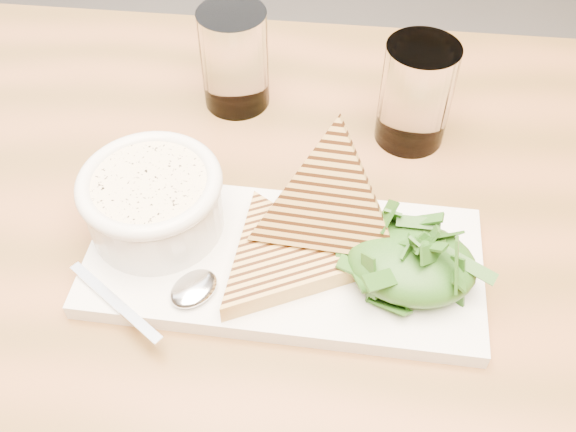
% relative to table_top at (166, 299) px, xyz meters
% --- Properties ---
extents(floor, '(6.00, 6.00, 0.00)m').
position_rel_table_top_xyz_m(floor, '(-0.03, 0.19, -0.74)').
color(floor, slate).
rests_on(floor, ground).
extents(table_top, '(1.40, 1.00, 0.04)m').
position_rel_table_top_xyz_m(table_top, '(0.00, 0.00, 0.00)').
color(table_top, brown).
rests_on(table_top, ground).
extents(platter, '(0.37, 0.18, 0.02)m').
position_rel_table_top_xyz_m(platter, '(0.10, 0.04, 0.03)').
color(platter, white).
rests_on(platter, table_top).
extents(soup_bowl, '(0.12, 0.12, 0.05)m').
position_rel_table_top_xyz_m(soup_bowl, '(-0.02, 0.06, 0.06)').
color(soup_bowl, white).
rests_on(soup_bowl, platter).
extents(soup, '(0.10, 0.10, 0.01)m').
position_rel_table_top_xyz_m(soup, '(-0.02, 0.06, 0.09)').
color(soup, beige).
rests_on(soup, soup_bowl).
extents(bowl_rim, '(0.13, 0.13, 0.01)m').
position_rel_table_top_xyz_m(bowl_rim, '(-0.02, 0.06, 0.09)').
color(bowl_rim, white).
rests_on(bowl_rim, soup_bowl).
extents(sandwich_flat, '(0.21, 0.21, 0.02)m').
position_rel_table_top_xyz_m(sandwich_flat, '(0.10, 0.03, 0.05)').
color(sandwich_flat, tan).
rests_on(sandwich_flat, platter).
extents(sandwich_lean, '(0.16, 0.16, 0.18)m').
position_rel_table_top_xyz_m(sandwich_lean, '(0.14, 0.07, 0.09)').
color(sandwich_lean, tan).
rests_on(sandwich_lean, sandwich_flat).
extents(salad_base, '(0.11, 0.09, 0.04)m').
position_rel_table_top_xyz_m(salad_base, '(0.22, 0.04, 0.06)').
color(salad_base, black).
rests_on(salad_base, platter).
extents(arugula_pile, '(0.11, 0.10, 0.05)m').
position_rel_table_top_xyz_m(arugula_pile, '(0.22, 0.04, 0.06)').
color(arugula_pile, '#3D7121').
rests_on(arugula_pile, platter).
extents(spoon_bowl, '(0.05, 0.06, 0.01)m').
position_rel_table_top_xyz_m(spoon_bowl, '(0.04, -0.01, 0.04)').
color(spoon_bowl, silver).
rests_on(spoon_bowl, platter).
extents(spoon_handle, '(0.10, 0.07, 0.00)m').
position_rel_table_top_xyz_m(spoon_handle, '(-0.03, -0.04, 0.04)').
color(spoon_handle, silver).
rests_on(spoon_handle, platter).
extents(glass_near, '(0.08, 0.08, 0.12)m').
position_rel_table_top_xyz_m(glass_near, '(0.00, 0.27, 0.08)').
color(glass_near, white).
rests_on(glass_near, table_top).
extents(glass_far, '(0.08, 0.08, 0.12)m').
position_rel_table_top_xyz_m(glass_far, '(0.20, 0.25, 0.08)').
color(glass_far, white).
rests_on(glass_far, table_top).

